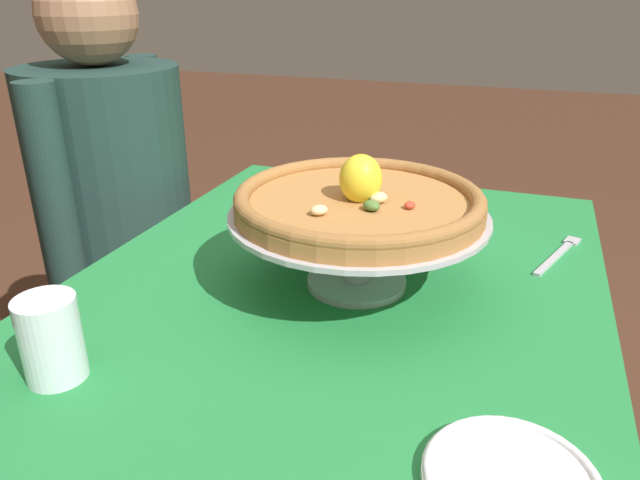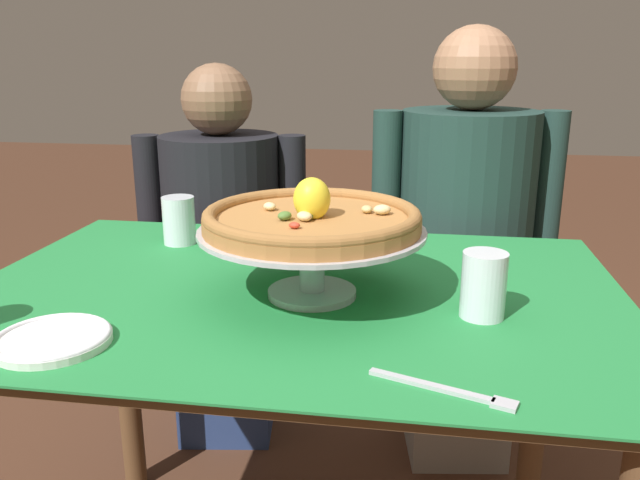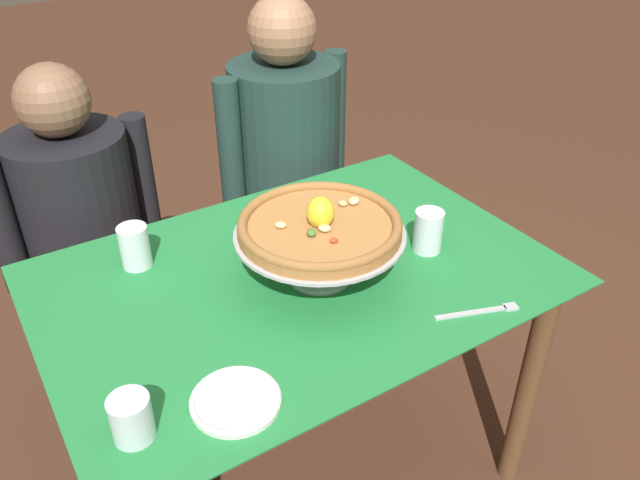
{
  "view_description": "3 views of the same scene",
  "coord_description": "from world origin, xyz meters",
  "px_view_note": "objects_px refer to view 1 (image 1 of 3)",
  "views": [
    {
      "loc": [
        -0.79,
        -0.27,
        1.21
      ],
      "look_at": [
        -0.01,
        0.01,
        0.85
      ],
      "focal_mm": 33.39,
      "sensor_mm": 36.0,
      "label": 1
    },
    {
      "loc": [
        0.23,
        -1.11,
        1.18
      ],
      "look_at": [
        0.05,
        0.01,
        0.84
      ],
      "focal_mm": 35.84,
      "sensor_mm": 36.0,
      "label": 2
    },
    {
      "loc": [
        -0.63,
        -1.1,
        1.68
      ],
      "look_at": [
        0.09,
        0.04,
        0.8
      ],
      "focal_mm": 35.73,
      "sensor_mm": 36.0,
      "label": 3
    }
  ],
  "objects_px": {
    "pizza": "(359,200)",
    "side_plate": "(511,479)",
    "pizza_stand": "(358,231)",
    "dinner_fork": "(559,253)",
    "water_glass_side_right": "(422,201)",
    "diner_right": "(119,230)",
    "water_glass_back_left": "(52,344)"
  },
  "relations": [
    {
      "from": "water_glass_side_right",
      "to": "pizza_stand",
      "type": "bearing_deg",
      "value": 170.53
    },
    {
      "from": "water_glass_back_left",
      "to": "diner_right",
      "type": "height_order",
      "value": "diner_right"
    },
    {
      "from": "pizza_stand",
      "to": "water_glass_back_left",
      "type": "bearing_deg",
      "value": 141.71
    },
    {
      "from": "water_glass_back_left",
      "to": "side_plate",
      "type": "bearing_deg",
      "value": -89.44
    },
    {
      "from": "pizza_stand",
      "to": "diner_right",
      "type": "distance_m",
      "value": 0.82
    },
    {
      "from": "pizza",
      "to": "dinner_fork",
      "type": "bearing_deg",
      "value": -53.26
    },
    {
      "from": "dinner_fork",
      "to": "diner_right",
      "type": "xyz_separation_m",
      "value": [
        0.08,
        1.04,
        -0.13
      ]
    },
    {
      "from": "water_glass_back_left",
      "to": "water_glass_side_right",
      "type": "height_order",
      "value": "water_glass_side_right"
    },
    {
      "from": "pizza_stand",
      "to": "water_glass_side_right",
      "type": "bearing_deg",
      "value": -9.47
    },
    {
      "from": "pizza_stand",
      "to": "side_plate",
      "type": "height_order",
      "value": "pizza_stand"
    },
    {
      "from": "water_glass_side_right",
      "to": "dinner_fork",
      "type": "bearing_deg",
      "value": -103.24
    },
    {
      "from": "water_glass_back_left",
      "to": "dinner_fork",
      "type": "height_order",
      "value": "water_glass_back_left"
    },
    {
      "from": "water_glass_side_right",
      "to": "dinner_fork",
      "type": "relative_size",
      "value": 0.58
    },
    {
      "from": "pizza_stand",
      "to": "diner_right",
      "type": "xyz_separation_m",
      "value": [
        0.32,
        0.72,
        -0.22
      ]
    },
    {
      "from": "side_plate",
      "to": "dinner_fork",
      "type": "height_order",
      "value": "side_plate"
    },
    {
      "from": "pizza_stand",
      "to": "dinner_fork",
      "type": "xyz_separation_m",
      "value": [
        0.23,
        -0.31,
        -0.09
      ]
    },
    {
      "from": "water_glass_side_right",
      "to": "diner_right",
      "type": "relative_size",
      "value": 0.09
    },
    {
      "from": "side_plate",
      "to": "dinner_fork",
      "type": "distance_m",
      "value": 0.59
    },
    {
      "from": "pizza",
      "to": "side_plate",
      "type": "height_order",
      "value": "pizza"
    },
    {
      "from": "pizza",
      "to": "water_glass_side_right",
      "type": "height_order",
      "value": "pizza"
    },
    {
      "from": "water_glass_side_right",
      "to": "dinner_fork",
      "type": "xyz_separation_m",
      "value": [
        -0.06,
        -0.27,
        -0.05
      ]
    },
    {
      "from": "side_plate",
      "to": "diner_right",
      "type": "distance_m",
      "value": 1.2
    },
    {
      "from": "pizza",
      "to": "water_glass_side_right",
      "type": "bearing_deg",
      "value": -9.45
    },
    {
      "from": "diner_right",
      "to": "water_glass_back_left",
      "type": "bearing_deg",
      "value": -147.17
    },
    {
      "from": "pizza",
      "to": "side_plate",
      "type": "relative_size",
      "value": 2.2
    },
    {
      "from": "pizza_stand",
      "to": "side_plate",
      "type": "relative_size",
      "value": 2.31
    },
    {
      "from": "water_glass_back_left",
      "to": "water_glass_side_right",
      "type": "relative_size",
      "value": 0.98
    },
    {
      "from": "pizza_stand",
      "to": "side_plate",
      "type": "distance_m",
      "value": 0.45
    },
    {
      "from": "water_glass_back_left",
      "to": "dinner_fork",
      "type": "relative_size",
      "value": 0.57
    },
    {
      "from": "pizza_stand",
      "to": "pizza",
      "type": "relative_size",
      "value": 1.05
    },
    {
      "from": "pizza",
      "to": "dinner_fork",
      "type": "height_order",
      "value": "pizza"
    },
    {
      "from": "water_glass_side_right",
      "to": "diner_right",
      "type": "distance_m",
      "value": 0.79
    }
  ]
}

